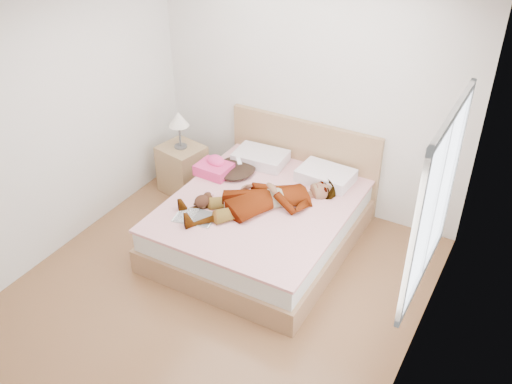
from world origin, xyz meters
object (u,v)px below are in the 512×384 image
coffee_mug (229,207)px  magazine (195,217)px  towel (214,167)px  nightstand (182,165)px  plush_toy (203,200)px  woman (262,196)px  phone (239,161)px  bed (265,217)px

coffee_mug → magazine: bearing=-129.9°
towel → coffee_mug: bearing=-46.2°
nightstand → plush_toy: bearing=-43.2°
woman → phone: size_ratio=18.09×
woman → nightstand: 1.46m
woman → magazine: bearing=-89.0°
bed → towel: size_ratio=5.48×
woman → nightstand: nightstand is taller
plush_toy → nightstand: 1.17m
phone → magazine: phone is taller
magazine → coffee_mug: coffee_mug is taller
nightstand → magazine: bearing=-48.8°
phone → plush_toy: 0.70m
phone → towel: bearing=156.7°
phone → magazine: 0.93m
bed → nightstand: (-1.32, 0.37, 0.07)m
woman → towel: size_ratio=4.36×
coffee_mug → phone: bearing=112.2°
woman → nightstand: size_ratio=1.60×
towel → coffee_mug: towel is taller
bed → woman: bearing=-77.9°
towel → nightstand: nightstand is taller
coffee_mug → nightstand: 1.34m
woman → magazine: (-0.46, -0.51, -0.11)m
coffee_mug → plush_toy: (-0.27, -0.05, 0.02)m
bed → towel: 0.81m
magazine → nightstand: nightstand is taller
magazine → coffee_mug: bearing=50.1°
phone → woman: bearing=-85.5°
coffee_mug → towel: bearing=133.8°
phone → towel: phone is taller
phone → nightstand: bearing=127.0°
magazine → plush_toy: (-0.04, 0.22, 0.06)m
magazine → phone: bearing=92.3°
phone → towel: (-0.25, -0.11, -0.09)m
towel → bed: bearing=-13.6°
woman → bed: bed is taller
woman → coffee_mug: bearing=-91.3°
phone → magazine: size_ratio=0.21×
bed → plush_toy: size_ratio=8.98×
plush_toy → bed: bearing=40.5°
plush_toy → nightstand: bearing=136.8°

